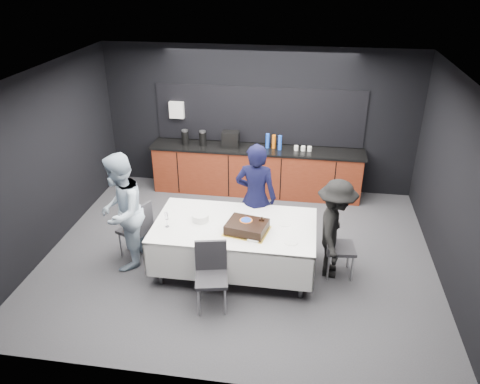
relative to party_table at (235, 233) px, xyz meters
name	(u,v)px	position (x,y,z in m)	size (l,w,h in m)	color
ground	(239,254)	(0.00, 0.40, -0.64)	(6.00, 6.00, 0.00)	#3E3E43
room_shell	(239,144)	(0.00, 0.40, 1.22)	(6.04, 5.04, 2.82)	white
kitchenette	(256,167)	(-0.02, 2.62, -0.10)	(4.10, 0.64, 2.05)	#591D0E
party_table	(235,233)	(0.00, 0.00, 0.00)	(2.32, 1.32, 0.78)	#99999E
cake_assembly	(247,227)	(0.20, -0.17, 0.21)	(0.67, 0.58, 0.18)	yellow
plate_stack	(200,217)	(-0.51, 0.03, 0.19)	(0.24, 0.24, 0.10)	white
loose_plate_near	(208,238)	(-0.30, -0.42, 0.14)	(0.19, 0.19, 0.01)	white
loose_plate_right_a	(284,224)	(0.71, 0.12, 0.14)	(0.19, 0.19, 0.01)	white
loose_plate_right_b	(291,242)	(0.83, -0.35, 0.14)	(0.19, 0.19, 0.01)	white
loose_plate_far	(244,214)	(0.08, 0.32, 0.14)	(0.19, 0.19, 0.01)	white
fork_pile	(253,240)	(0.32, -0.39, 0.15)	(0.15, 0.10, 0.02)	white
champagne_flute	(166,217)	(-0.94, -0.21, 0.30)	(0.06, 0.06, 0.22)	white
chair_left	(138,227)	(-1.52, 0.11, -0.11)	(0.56, 0.56, 0.92)	#2A2A2E
chair_right	(335,243)	(1.44, 0.11, -0.11)	(0.46, 0.46, 0.92)	#2A2A2E
chair_near	(211,270)	(-0.18, -0.81, -0.11)	(0.50, 0.50, 0.92)	#2A2A2E
person_center	(256,197)	(0.22, 0.67, 0.24)	(0.65, 0.42, 1.77)	black
person_left	(121,212)	(-1.66, -0.10, 0.25)	(0.87, 0.68, 1.79)	#A5BBD0
person_right	(335,229)	(1.42, 0.13, 0.11)	(0.97, 0.56, 1.51)	black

